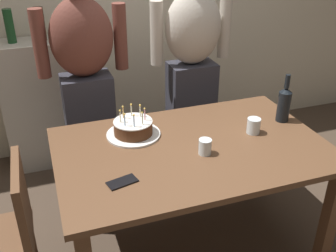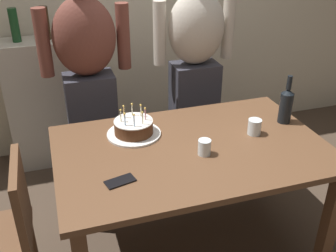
{
  "view_description": "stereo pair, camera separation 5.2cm",
  "coord_description": "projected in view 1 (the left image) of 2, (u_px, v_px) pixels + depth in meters",
  "views": [
    {
      "loc": [
        -0.75,
        -1.74,
        1.87
      ],
      "look_at": [
        -0.11,
        0.09,
        0.84
      ],
      "focal_mm": 42.29,
      "sensor_mm": 36.0,
      "label": 1
    },
    {
      "loc": [
        -0.7,
        -1.75,
        1.87
      ],
      "look_at": [
        -0.11,
        0.09,
        0.84
      ],
      "focal_mm": 42.29,
      "sensor_mm": 36.0,
      "label": 2
    }
  ],
  "objects": [
    {
      "name": "birthday_cake",
      "position": [
        133.0,
        129.0,
        2.29
      ],
      "size": [
        0.31,
        0.31,
        0.17
      ],
      "color": "white",
      "rests_on": "dining_table"
    },
    {
      "name": "wine_bottle",
      "position": [
        284.0,
        103.0,
        2.42
      ],
      "size": [
        0.08,
        0.08,
        0.3
      ],
      "color": "black",
      "rests_on": "dining_table"
    },
    {
      "name": "person_man_bearded",
      "position": [
        86.0,
        82.0,
        2.68
      ],
      "size": [
        0.61,
        0.27,
        1.66
      ],
      "rotation": [
        0.0,
        0.0,
        3.14
      ],
      "color": "#33333D",
      "rests_on": "ground_plane"
    },
    {
      "name": "shelf_cabinet",
      "position": [
        52.0,
        102.0,
        3.2
      ],
      "size": [
        0.74,
        0.3,
        1.29
      ],
      "color": "beige",
      "rests_on": "ground_plane"
    },
    {
      "name": "ground_plane",
      "position": [
        189.0,
        245.0,
        2.54
      ],
      "size": [
        10.0,
        10.0,
        0.0
      ],
      "primitive_type": "plane",
      "color": "#47382B"
    },
    {
      "name": "dining_table",
      "position": [
        192.0,
        161.0,
        2.24
      ],
      "size": [
        1.5,
        0.96,
        0.74
      ],
      "color": "brown",
      "rests_on": "ground_plane"
    },
    {
      "name": "person_woman_cardigan",
      "position": [
        192.0,
        69.0,
        2.91
      ],
      "size": [
        0.61,
        0.27,
        1.66
      ],
      "rotation": [
        0.0,
        0.0,
        3.14
      ],
      "color": "#33333D",
      "rests_on": "ground_plane"
    },
    {
      "name": "water_glass_far",
      "position": [
        254.0,
        126.0,
        2.31
      ],
      "size": [
        0.08,
        0.08,
        0.09
      ],
      "primitive_type": "cylinder",
      "color": "silver",
      "rests_on": "dining_table"
    },
    {
      "name": "water_glass_near",
      "position": [
        205.0,
        147.0,
        2.11
      ],
      "size": [
        0.07,
        0.07,
        0.09
      ],
      "primitive_type": "cylinder",
      "color": "silver",
      "rests_on": "dining_table"
    },
    {
      "name": "cell_phone",
      "position": [
        122.0,
        182.0,
        1.89
      ],
      "size": [
        0.16,
        0.1,
        0.01
      ],
      "primitive_type": "cube",
      "rotation": [
        0.0,
        0.0,
        0.24
      ],
      "color": "black",
      "rests_on": "dining_table"
    },
    {
      "name": "dining_chair",
      "position": [
        7.0,
        232.0,
        1.91
      ],
      "size": [
        0.42,
        0.42,
        0.87
      ],
      "rotation": [
        0.0,
        0.0,
        -1.57
      ],
      "color": "brown",
      "rests_on": "ground_plane"
    }
  ]
}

